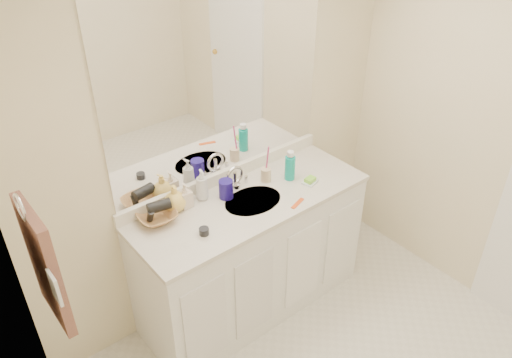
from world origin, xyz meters
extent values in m
cube|color=#F6E8C0|center=(0.00, 1.30, 1.20)|extent=(2.60, 0.02, 2.40)
cube|color=white|center=(0.00, 1.02, 0.42)|extent=(1.50, 0.55, 0.85)
cube|color=silver|center=(0.00, 1.02, 0.86)|extent=(1.52, 0.57, 0.03)
cube|color=white|center=(0.00, 1.29, 0.92)|extent=(1.52, 0.03, 0.08)
cylinder|color=beige|center=(0.00, 1.00, 0.87)|extent=(0.37, 0.37, 0.02)
cylinder|color=silver|center=(0.00, 1.18, 0.94)|extent=(0.02, 0.02, 0.11)
cube|color=white|center=(0.00, 1.29, 1.56)|extent=(1.48, 0.01, 1.20)
cylinder|color=navy|center=(-0.10, 1.13, 0.94)|extent=(0.11, 0.11, 0.12)
cylinder|color=beige|center=(0.20, 1.12, 0.92)|extent=(0.08, 0.08, 0.09)
cylinder|color=#DF3A85|center=(0.21, 1.12, 1.03)|extent=(0.02, 0.04, 0.20)
cylinder|color=#0DA695|center=(0.34, 1.05, 0.96)|extent=(0.07, 0.07, 0.16)
cube|color=white|center=(0.40, 0.93, 0.89)|extent=(0.11, 0.10, 0.01)
cube|color=#88E036|center=(0.40, 0.93, 0.90)|extent=(0.08, 0.06, 0.02)
cube|color=#E14E17|center=(0.19, 0.81, 0.88)|extent=(0.12, 0.06, 0.01)
cylinder|color=black|center=(-0.41, 0.93, 0.90)|extent=(0.06, 0.06, 0.04)
imported|color=silver|center=(-0.22, 1.21, 0.98)|extent=(0.09, 0.09, 0.20)
imported|color=beige|center=(-0.34, 1.21, 0.96)|extent=(0.07, 0.07, 0.16)
imported|color=#FBD361|center=(-0.41, 1.22, 0.96)|extent=(0.16, 0.16, 0.17)
imported|color=#AF7A46|center=(-0.54, 1.20, 0.91)|extent=(0.24, 0.24, 0.05)
cylinder|color=black|center=(-0.52, 1.20, 0.97)|extent=(0.14, 0.09, 0.07)
torus|color=silver|center=(-1.27, 0.77, 1.55)|extent=(0.01, 0.11, 0.11)
cube|color=brown|center=(-1.25, 0.77, 1.25)|extent=(0.04, 0.32, 0.55)
cube|color=silver|center=(-1.27, 0.57, 1.30)|extent=(0.01, 0.08, 0.13)
camera|label=1|loc=(-1.52, -0.90, 2.63)|focal=35.00mm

